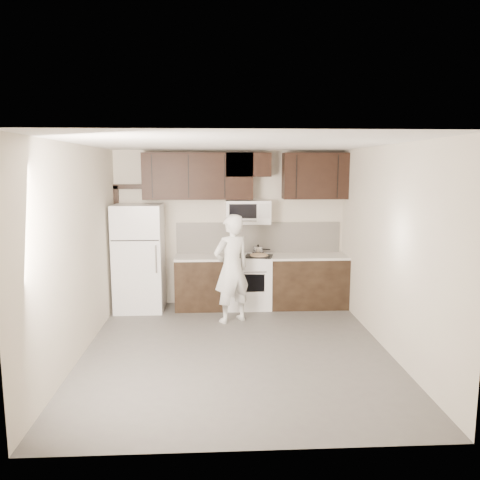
{
  "coord_description": "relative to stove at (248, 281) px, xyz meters",
  "views": [
    {
      "loc": [
        -0.25,
        -5.92,
        2.4
      ],
      "look_at": [
        0.1,
        0.9,
        1.34
      ],
      "focal_mm": 35.0,
      "sensor_mm": 36.0,
      "label": 1
    }
  ],
  "objects": [
    {
      "name": "door_trim",
      "position": [
        -2.22,
        0.27,
        0.79
      ],
      "size": [
        0.5,
        0.08,
        2.12
      ],
      "color": "black",
      "rests_on": "floor"
    },
    {
      "name": "saucepan",
      "position": [
        0.18,
        0.15,
        0.52
      ],
      "size": [
        0.29,
        0.17,
        0.17
      ],
      "color": "silver",
      "rests_on": "stove"
    },
    {
      "name": "baking_tray",
      "position": [
        0.17,
        -0.13,
        0.46
      ],
      "size": [
        0.5,
        0.42,
        0.02
      ],
      "primitive_type": "cube",
      "rotation": [
        0.0,
        0.0,
        -0.21
      ],
      "color": "black",
      "rests_on": "counter_run"
    },
    {
      "name": "stove",
      "position": [
        0.0,
        0.0,
        0.0
      ],
      "size": [
        0.76,
        0.66,
        0.94
      ],
      "color": "white",
      "rests_on": "floor"
    },
    {
      "name": "refrigerator",
      "position": [
        -1.85,
        -0.05,
        0.44
      ],
      "size": [
        0.8,
        0.76,
        1.8
      ],
      "color": "white",
      "rests_on": "floor"
    },
    {
      "name": "backsplash",
      "position": [
        0.2,
        0.3,
        0.72
      ],
      "size": [
        2.9,
        0.02,
        0.54
      ],
      "primitive_type": "cube",
      "color": "silver",
      "rests_on": "counter_run"
    },
    {
      "name": "floor",
      "position": [
        -0.3,
        -1.94,
        -0.46
      ],
      "size": [
        4.5,
        4.5,
        0.0
      ],
      "primitive_type": "plane",
      "color": "#555250",
      "rests_on": "ground"
    },
    {
      "name": "back_wall",
      "position": [
        -0.3,
        0.31,
        0.89
      ],
      "size": [
        4.0,
        0.0,
        4.0
      ],
      "primitive_type": "plane",
      "rotation": [
        1.57,
        0.0,
        0.0
      ],
      "color": "beige",
      "rests_on": "ground"
    },
    {
      "name": "person",
      "position": [
        -0.32,
        -0.76,
        0.39
      ],
      "size": [
        0.74,
        0.66,
        1.7
      ],
      "primitive_type": "imported",
      "rotation": [
        0.0,
        0.0,
        3.66
      ],
      "color": "white",
      "rests_on": "floor"
    },
    {
      "name": "pizza",
      "position": [
        0.17,
        -0.13,
        0.48
      ],
      "size": [
        0.35,
        0.35,
        0.02
      ],
      "primitive_type": "cylinder",
      "rotation": [
        0.0,
        0.0,
        -0.21
      ],
      "color": "beige",
      "rests_on": "baking_tray"
    },
    {
      "name": "counter_run",
      "position": [
        0.3,
        0.0,
        -0.0
      ],
      "size": [
        2.95,
        0.64,
        0.91
      ],
      "color": "black",
      "rests_on": "floor"
    },
    {
      "name": "ceiling",
      "position": [
        -0.3,
        -1.94,
        2.24
      ],
      "size": [
        4.5,
        4.5,
        0.0
      ],
      "primitive_type": "plane",
      "rotation": [
        3.14,
        0.0,
        0.0
      ],
      "color": "white",
      "rests_on": "back_wall"
    },
    {
      "name": "upper_cabinets",
      "position": [
        -0.09,
        0.14,
        1.82
      ],
      "size": [
        3.48,
        0.35,
        0.78
      ],
      "color": "black",
      "rests_on": "back_wall"
    },
    {
      "name": "microwave",
      "position": [
        -0.0,
        0.12,
        1.19
      ],
      "size": [
        0.76,
        0.42,
        0.4
      ],
      "color": "white",
      "rests_on": "upper_cabinets"
    }
  ]
}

